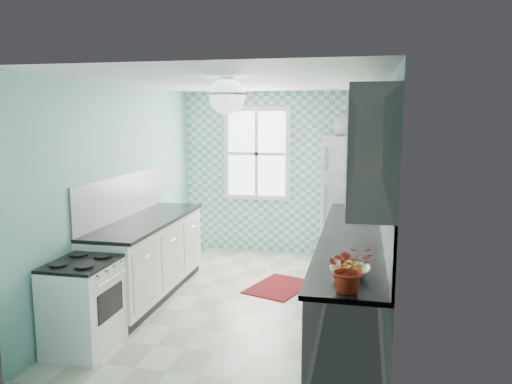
% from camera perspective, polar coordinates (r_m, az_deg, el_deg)
% --- Properties ---
extents(floor, '(3.00, 4.40, 0.02)m').
position_cam_1_polar(floor, '(5.95, -1.00, -12.42)').
color(floor, silver).
rests_on(floor, ground).
extents(ceiling, '(3.00, 4.40, 0.02)m').
position_cam_1_polar(ceiling, '(5.56, -1.07, 12.56)').
color(ceiling, white).
rests_on(ceiling, wall_back).
extents(wall_back, '(3.00, 0.02, 2.50)m').
position_cam_1_polar(wall_back, '(7.77, 2.70, 2.17)').
color(wall_back, '#79B6AE').
rests_on(wall_back, floor).
extents(wall_front, '(3.00, 0.02, 2.50)m').
position_cam_1_polar(wall_front, '(3.55, -9.26, -5.92)').
color(wall_front, '#79B6AE').
rests_on(wall_front, floor).
extents(wall_left, '(0.02, 4.40, 2.50)m').
position_cam_1_polar(wall_left, '(6.14, -14.88, 0.12)').
color(wall_left, '#79B6AE').
rests_on(wall_left, floor).
extents(wall_right, '(0.02, 4.40, 2.50)m').
position_cam_1_polar(wall_right, '(5.48, 14.52, -0.88)').
color(wall_right, '#79B6AE').
rests_on(wall_right, floor).
extents(accent_wall, '(3.00, 0.01, 2.50)m').
position_cam_1_polar(accent_wall, '(7.75, 2.67, 2.16)').
color(accent_wall, '#5FB3AB').
rests_on(accent_wall, wall_back).
extents(window, '(1.04, 0.05, 1.44)m').
position_cam_1_polar(window, '(7.76, 0.09, 4.40)').
color(window, white).
rests_on(window, wall_back).
extents(backsplash_right, '(0.02, 3.60, 0.51)m').
position_cam_1_polar(backsplash_right, '(5.10, 14.42, -2.23)').
color(backsplash_right, white).
rests_on(backsplash_right, wall_right).
extents(backsplash_left, '(0.02, 2.15, 0.51)m').
position_cam_1_polar(backsplash_left, '(6.08, -15.00, -0.50)').
color(backsplash_left, white).
rests_on(backsplash_left, wall_left).
extents(upper_cabinets_right, '(0.33, 3.20, 0.90)m').
position_cam_1_polar(upper_cabinets_right, '(4.81, 13.00, 5.65)').
color(upper_cabinets_right, white).
rests_on(upper_cabinets_right, wall_right).
extents(upper_cabinet_fridge, '(0.40, 0.74, 0.40)m').
position_cam_1_polar(upper_cabinet_fridge, '(7.23, 12.59, 9.42)').
color(upper_cabinet_fridge, white).
rests_on(upper_cabinet_fridge, wall_right).
extents(ceiling_light, '(0.34, 0.34, 0.35)m').
position_cam_1_polar(ceiling_light, '(4.78, -3.31, 10.92)').
color(ceiling_light, silver).
rests_on(ceiling_light, ceiling).
extents(base_cabinets_right, '(0.60, 3.60, 0.90)m').
position_cam_1_polar(base_cabinets_right, '(5.28, 10.94, -10.08)').
color(base_cabinets_right, white).
rests_on(base_cabinets_right, floor).
extents(countertop_right, '(0.63, 3.60, 0.04)m').
position_cam_1_polar(countertop_right, '(5.15, 10.92, -5.12)').
color(countertop_right, black).
rests_on(countertop_right, base_cabinets_right).
extents(base_cabinets_left, '(0.60, 2.15, 0.90)m').
position_cam_1_polar(base_cabinets_left, '(6.11, -12.29, -7.51)').
color(base_cabinets_left, white).
rests_on(base_cabinets_left, floor).
extents(countertop_left, '(0.63, 2.15, 0.04)m').
position_cam_1_polar(countertop_left, '(5.99, -12.31, -3.20)').
color(countertop_left, black).
rests_on(countertop_left, base_cabinets_left).
extents(fridge, '(0.81, 0.80, 1.85)m').
position_cam_1_polar(fridge, '(7.30, 10.75, -0.96)').
color(fridge, white).
rests_on(fridge, floor).
extents(stove, '(0.54, 0.68, 0.82)m').
position_cam_1_polar(stove, '(4.95, -19.08, -11.97)').
color(stove, white).
rests_on(stove, floor).
extents(sink, '(0.52, 0.43, 0.53)m').
position_cam_1_polar(sink, '(5.89, 11.29, -3.27)').
color(sink, silver).
rests_on(sink, countertop_right).
extents(rug, '(0.86, 1.02, 0.01)m').
position_cam_1_polar(rug, '(6.39, 2.65, -10.77)').
color(rug, maroon).
rests_on(rug, floor).
extents(dish_towel, '(0.09, 0.23, 0.36)m').
position_cam_1_polar(dish_towel, '(5.95, 8.08, -7.53)').
color(dish_towel, '#5BA4A0').
rests_on(dish_towel, base_cabinets_right).
extents(fruit_bowl, '(0.33, 0.33, 0.08)m').
position_cam_1_polar(fruit_bowl, '(3.88, 10.69, -8.88)').
color(fruit_bowl, white).
rests_on(fruit_bowl, countertop_right).
extents(potted_plant, '(0.37, 0.34, 0.34)m').
position_cam_1_polar(potted_plant, '(3.50, 10.59, -8.56)').
color(potted_plant, '#9E0F02').
rests_on(potted_plant, countertop_right).
extents(soap_bottle, '(0.12, 0.13, 0.21)m').
position_cam_1_polar(soap_bottle, '(6.33, 11.81, -1.39)').
color(soap_bottle, '#97A7B0').
rests_on(soap_bottle, countertop_right).
extents(microwave, '(0.50, 0.35, 0.27)m').
position_cam_1_polar(microwave, '(7.20, 11.00, 7.39)').
color(microwave, white).
rests_on(microwave, fridge).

